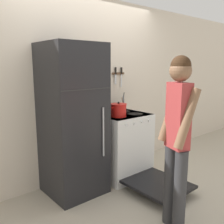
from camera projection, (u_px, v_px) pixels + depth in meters
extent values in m
plane|color=#B2A893|center=(90.00, 172.00, 3.80)|extent=(14.00, 14.00, 0.00)
cube|color=beige|center=(88.00, 89.00, 3.59)|extent=(10.00, 0.06, 2.55)
cube|color=black|center=(73.00, 121.00, 3.08)|extent=(0.67, 0.66, 1.86)
cube|color=#2D2D2D|center=(88.00, 89.00, 2.75)|extent=(0.66, 0.01, 0.01)
cylinder|color=#B2B5BA|center=(103.00, 132.00, 2.97)|extent=(0.02, 0.02, 0.60)
cube|color=white|center=(120.00, 145.00, 3.65)|extent=(0.71, 0.69, 0.92)
cube|color=black|center=(120.00, 114.00, 3.56)|extent=(0.70, 0.68, 0.02)
cube|color=black|center=(136.00, 151.00, 3.41)|extent=(0.61, 0.05, 0.70)
cylinder|color=black|center=(118.00, 117.00, 3.36)|extent=(0.22, 0.22, 0.01)
cylinder|color=black|center=(135.00, 114.00, 3.56)|extent=(0.22, 0.22, 0.01)
cylinder|color=black|center=(106.00, 114.00, 3.56)|extent=(0.22, 0.22, 0.01)
cylinder|color=black|center=(122.00, 111.00, 3.77)|extent=(0.22, 0.22, 0.01)
cylinder|color=silver|center=(127.00, 125.00, 3.17)|extent=(0.04, 0.02, 0.04)
cylinder|color=silver|center=(135.00, 124.00, 3.26)|extent=(0.04, 0.02, 0.04)
cylinder|color=silver|center=(142.00, 122.00, 3.35)|extent=(0.04, 0.02, 0.04)
cylinder|color=silver|center=(149.00, 121.00, 3.44)|extent=(0.04, 0.02, 0.04)
cube|color=black|center=(158.00, 184.00, 3.17)|extent=(0.65, 0.74, 0.04)
cube|color=#99999E|center=(124.00, 149.00, 3.59)|extent=(0.57, 0.38, 0.01)
cylinder|color=red|center=(118.00, 111.00, 3.34)|extent=(0.21, 0.21, 0.16)
cylinder|color=red|center=(119.00, 104.00, 3.32)|extent=(0.22, 0.22, 0.02)
sphere|color=black|center=(119.00, 103.00, 3.32)|extent=(0.03, 0.03, 0.03)
cylinder|color=red|center=(112.00, 108.00, 3.26)|extent=(0.03, 0.02, 0.02)
cylinder|color=red|center=(125.00, 106.00, 3.40)|extent=(0.03, 0.02, 0.02)
cylinder|color=silver|center=(106.00, 110.00, 3.56)|extent=(0.16, 0.16, 0.11)
cone|color=silver|center=(106.00, 105.00, 3.55)|extent=(0.15, 0.15, 0.03)
sphere|color=black|center=(106.00, 103.00, 3.54)|extent=(0.02, 0.02, 0.02)
cone|color=silver|center=(110.00, 108.00, 3.60)|extent=(0.09, 0.03, 0.08)
torus|color=black|center=(106.00, 101.00, 3.54)|extent=(0.12, 0.01, 0.12)
cylinder|color=silver|center=(123.00, 107.00, 3.77)|extent=(0.08, 0.08, 0.12)
cylinder|color=#9E7547|center=(123.00, 103.00, 3.77)|extent=(0.05, 0.03, 0.18)
cylinder|color=#232326|center=(123.00, 101.00, 3.74)|extent=(0.06, 0.02, 0.26)
cylinder|color=#B2B5BA|center=(123.00, 103.00, 3.75)|extent=(0.03, 0.01, 0.21)
cylinder|color=#4C4C51|center=(124.00, 104.00, 3.77)|extent=(0.02, 0.02, 0.16)
cylinder|color=#2D2D30|center=(180.00, 192.00, 2.38)|extent=(0.12, 0.12, 0.83)
cylinder|color=#2D2D30|center=(170.00, 184.00, 2.53)|extent=(0.12, 0.12, 0.83)
cube|color=#9E3333|center=(178.00, 116.00, 2.32)|extent=(0.20, 0.26, 0.62)
cylinder|color=brown|center=(187.00, 119.00, 2.20)|extent=(0.26, 0.16, 0.55)
cylinder|color=brown|center=(170.00, 114.00, 2.44)|extent=(0.26, 0.16, 0.55)
sphere|color=brown|center=(181.00, 71.00, 2.24)|extent=(0.20, 0.20, 0.20)
sphere|color=#382314|center=(181.00, 66.00, 2.23)|extent=(0.18, 0.18, 0.18)
cube|color=brown|center=(118.00, 73.00, 3.87)|extent=(0.24, 0.02, 0.03)
cube|color=silver|center=(116.00, 79.00, 3.84)|extent=(0.03, 0.00, 0.17)
cube|color=black|center=(116.00, 70.00, 3.81)|extent=(0.02, 0.02, 0.10)
cube|color=silver|center=(121.00, 80.00, 3.92)|extent=(0.03, 0.00, 0.21)
cube|color=black|center=(121.00, 70.00, 3.89)|extent=(0.02, 0.02, 0.09)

